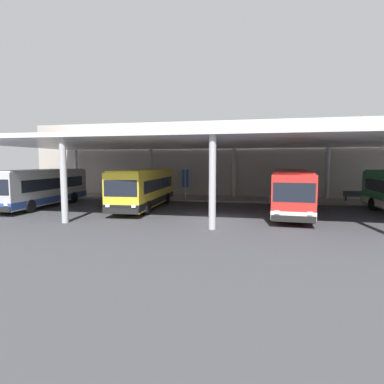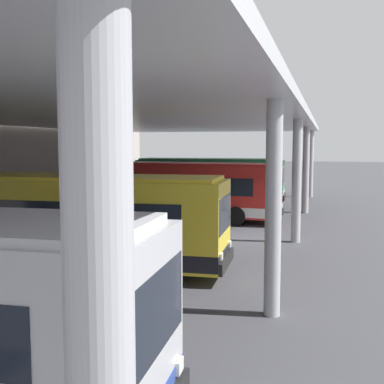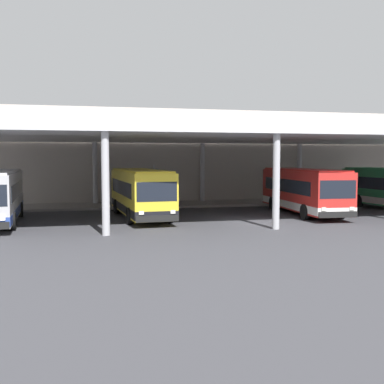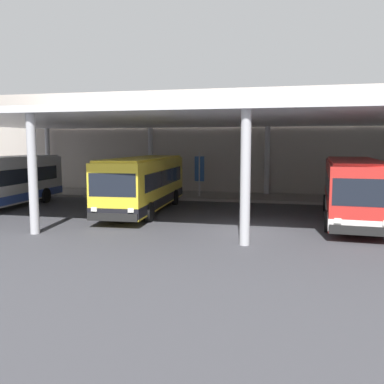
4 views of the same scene
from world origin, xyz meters
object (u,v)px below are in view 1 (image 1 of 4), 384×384
(bus_second_bay, at_px, (144,188))
(banner_sign, at_px, (185,180))
(bus_nearest_bay, at_px, (42,187))
(bus_middle_bay, at_px, (291,191))
(trash_bin, at_px, (379,197))
(bench_waiting, at_px, (354,196))

(bus_second_bay, relative_size, banner_sign, 3.33)
(bus_nearest_bay, bearing_deg, bus_middle_bay, 0.98)
(trash_bin, relative_size, banner_sign, 0.31)
(banner_sign, bearing_deg, bus_middle_bay, -36.68)
(trash_bin, bearing_deg, bench_waiting, 167.14)
(trash_bin, height_order, banner_sign, banner_sign)
(bench_waiting, xyz_separation_m, banner_sign, (-15.97, -0.88, 1.32))
(bus_nearest_bay, relative_size, banner_sign, 3.33)
(trash_bin, xyz_separation_m, banner_sign, (-17.99, -0.42, 1.30))
(bus_second_bay, height_order, bench_waiting, bus_second_bay)
(bus_nearest_bay, height_order, bus_middle_bay, same)
(bus_middle_bay, xyz_separation_m, banner_sign, (-9.51, 7.08, 0.32))
(bus_second_bay, xyz_separation_m, trash_bin, (19.93, 6.87, -0.98))
(bus_second_bay, bearing_deg, banner_sign, 73.30)
(bus_middle_bay, bearing_deg, bench_waiting, 50.91)
(bus_nearest_bay, relative_size, bus_middle_bay, 1.00)
(bench_waiting, bearing_deg, banner_sign, -176.86)
(trash_bin, bearing_deg, bus_second_bay, -160.97)
(bus_middle_bay, xyz_separation_m, bench_waiting, (6.47, 7.96, -0.99))
(bus_nearest_bay, distance_m, trash_bin, 29.83)
(bus_second_bay, relative_size, bus_middle_bay, 1.00)
(banner_sign, bearing_deg, trash_bin, 1.32)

